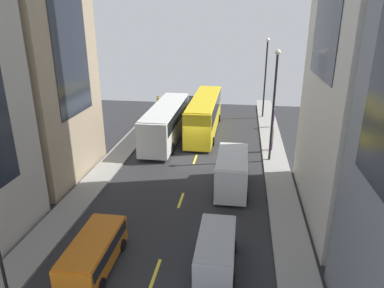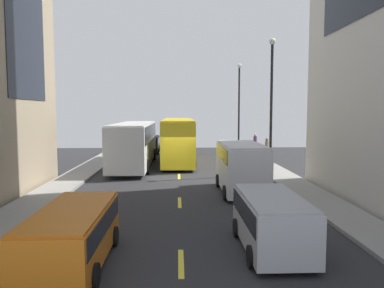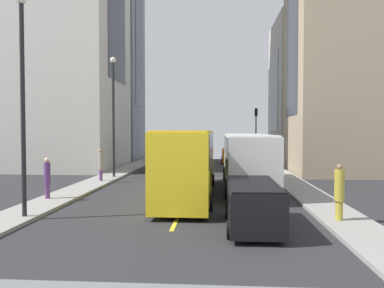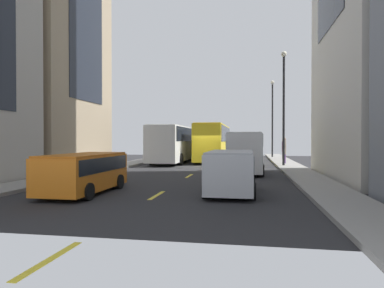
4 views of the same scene
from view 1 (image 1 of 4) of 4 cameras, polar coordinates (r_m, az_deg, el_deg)
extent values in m
plane|color=#28282B|center=(29.75, 0.51, -2.49)|extent=(39.22, 39.22, 0.00)
cube|color=gray|center=(31.23, -11.60, -1.65)|extent=(2.00, 44.00, 0.15)
cube|color=gray|center=(29.65, 13.29, -3.00)|extent=(2.00, 44.00, 0.15)
cube|color=yellow|center=(17.88, -5.89, -19.93)|extent=(0.16, 2.00, 0.01)
cube|color=yellow|center=(23.53, -1.80, -9.03)|extent=(0.16, 2.00, 0.01)
cube|color=yellow|center=(29.75, 0.51, -2.48)|extent=(0.16, 2.00, 0.01)
cube|color=yellow|center=(36.26, 1.99, 1.76)|extent=(0.16, 2.00, 0.01)
cube|color=yellow|center=(42.92, 3.02, 4.70)|extent=(0.16, 2.00, 0.01)
cube|color=yellow|center=(49.68, 3.78, 6.85)|extent=(0.16, 2.00, 0.01)
cube|color=tan|center=(27.67, -27.18, 16.64)|extent=(8.16, 8.66, 21.55)
cube|color=#1E232D|center=(27.67, -27.18, 16.64)|extent=(8.24, 4.77, 11.85)
cube|color=silver|center=(34.03, -4.13, 3.60)|extent=(2.55, 11.78, 3.00)
cube|color=black|center=(33.80, -4.17, 4.98)|extent=(2.60, 10.84, 1.20)
cube|color=beige|center=(33.62, -4.20, 6.11)|extent=(2.45, 11.31, 0.08)
cylinder|color=black|center=(38.06, -4.66, 3.39)|extent=(0.46, 1.00, 1.00)
cylinder|color=black|center=(37.62, -1.17, 3.25)|extent=(0.46, 1.00, 1.00)
cylinder|color=black|center=(31.36, -7.56, -0.47)|extent=(0.46, 1.00, 1.00)
cylinder|color=black|center=(30.83, -3.36, -0.69)|extent=(0.46, 1.00, 1.00)
cube|color=yellow|center=(36.22, 2.02, 4.81)|extent=(2.45, 12.49, 3.30)
cube|color=black|center=(36.00, 2.04, 6.12)|extent=(2.50, 11.49, 1.48)
cube|color=gold|center=(35.80, 2.06, 7.41)|extent=(2.35, 11.99, 0.08)
cylinder|color=black|center=(40.45, 1.01, 4.30)|extent=(0.44, 0.76, 0.76)
cylinder|color=black|center=(40.24, 4.20, 4.16)|extent=(0.44, 0.76, 0.76)
cylinder|color=black|center=(33.14, -0.68, 0.65)|extent=(0.44, 0.76, 0.76)
cylinder|color=black|center=(32.89, 3.21, 0.46)|extent=(0.44, 0.76, 0.76)
cube|color=white|center=(24.40, 6.43, -4.49)|extent=(2.05, 5.12, 2.30)
cube|color=black|center=(24.09, 6.50, -2.86)|extent=(2.09, 4.71, 0.69)
cube|color=silver|center=(23.93, 6.55, -1.90)|extent=(1.97, 4.92, 0.08)
cylinder|color=black|center=(26.29, 4.42, -4.90)|extent=(0.37, 0.72, 0.72)
cylinder|color=black|center=(26.26, 8.54, -5.11)|extent=(0.37, 0.72, 0.72)
cylinder|color=black|center=(23.46, 3.87, -8.18)|extent=(0.37, 0.72, 0.72)
cylinder|color=black|center=(23.42, 8.52, -8.42)|extent=(0.37, 0.72, 0.72)
cube|color=#B7BABF|center=(17.68, 3.87, -16.74)|extent=(1.74, 4.09, 1.44)
cube|color=black|center=(17.46, 3.90, -15.78)|extent=(1.78, 3.76, 0.60)
cube|color=#9C9EA2|center=(17.23, 3.93, -14.73)|extent=(1.67, 3.93, 0.08)
cylinder|color=black|center=(19.09, 1.65, -15.68)|extent=(0.31, 0.62, 0.62)
cylinder|color=black|center=(19.02, 6.65, -15.99)|extent=(0.31, 0.62, 0.62)
cylinder|color=black|center=(17.12, 0.60, -20.63)|extent=(0.31, 0.62, 0.62)
cylinder|color=black|center=(17.04, 6.34, -21.02)|extent=(0.31, 0.62, 0.62)
cube|color=black|center=(43.37, -0.79, 6.10)|extent=(1.79, 4.64, 1.44)
cube|color=black|center=(43.28, -0.79, 6.57)|extent=(1.82, 4.27, 0.60)
cube|color=black|center=(43.19, -0.79, 7.08)|extent=(1.72, 4.45, 0.08)
cylinder|color=black|center=(45.02, -1.54, 5.87)|extent=(0.32, 0.62, 0.62)
cylinder|color=black|center=(44.78, 0.55, 5.79)|extent=(0.32, 0.62, 0.62)
cylinder|color=black|center=(42.28, -2.19, 4.90)|extent=(0.32, 0.62, 0.62)
cylinder|color=black|center=(42.03, 0.02, 4.82)|extent=(0.32, 0.62, 0.62)
cube|color=orange|center=(18.24, -15.51, -16.46)|extent=(1.80, 4.62, 1.33)
cube|color=black|center=(18.04, -15.62, -15.60)|extent=(1.84, 4.25, 0.56)
cube|color=#BE6115|center=(17.83, -15.73, -14.64)|extent=(1.73, 4.44, 0.08)
cylinder|color=black|center=(19.89, -15.99, -14.93)|extent=(0.32, 0.62, 0.62)
cylinder|color=black|center=(19.33, -11.32, -15.63)|extent=(0.32, 0.62, 0.62)
cylinder|color=black|center=(17.89, -19.83, -19.97)|extent=(0.32, 0.62, 0.62)
cylinder|color=black|center=(17.26, -14.60, -21.02)|extent=(0.32, 0.62, 0.62)
cylinder|color=gold|center=(43.26, -5.41, 5.46)|extent=(0.28, 0.28, 0.73)
cylinder|color=gold|center=(43.02, -5.45, 6.71)|extent=(0.37, 0.37, 1.21)
sphere|color=#8C6647|center=(42.86, -5.48, 7.63)|extent=(0.21, 0.21, 0.21)
cylinder|color=#593372|center=(38.63, 12.82, 3.22)|extent=(0.23, 0.23, 0.73)
cylinder|color=#593372|center=(38.38, 12.92, 4.52)|extent=(0.31, 0.31, 1.09)
sphere|color=beige|center=(38.21, 13.00, 5.49)|extent=(0.25, 0.25, 0.25)
cylinder|color=#593372|center=(32.01, 12.62, -0.30)|extent=(0.22, 0.22, 0.76)
cylinder|color=gray|center=(31.69, 12.75, 1.33)|extent=(0.29, 0.29, 1.17)
sphere|color=#8C6647|center=(31.48, 12.85, 2.54)|extent=(0.23, 0.23, 0.23)
cylinder|color=black|center=(41.52, 11.65, 9.99)|extent=(0.18, 0.18, 8.47)
sphere|color=silver|center=(41.00, 12.10, 16.06)|extent=(0.44, 0.44, 0.44)
cylinder|color=black|center=(28.74, 12.91, 5.38)|extent=(0.18, 0.18, 8.46)
sphere|color=silver|center=(27.97, 13.63, 14.14)|extent=(0.44, 0.44, 0.44)
camera|label=2|loc=(8.73, -29.11, -40.03)|focal=35.10mm
camera|label=3|loc=(56.33, 2.76, 12.18)|focal=35.63mm
camera|label=4|loc=(9.42, -0.55, -65.11)|focal=31.50mm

